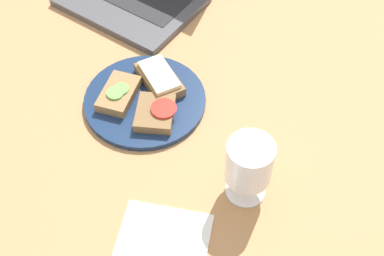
{
  "coord_description": "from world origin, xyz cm",
  "views": [
    {
      "loc": [
        43.29,
        -54.85,
        86.85
      ],
      "look_at": [
        8.02,
        -4.04,
        8.0
      ],
      "focal_mm": 50.0,
      "sensor_mm": 36.0,
      "label": 1
    }
  ],
  "objects_px": {
    "plate": "(145,100)",
    "wine_glass": "(249,165)",
    "sandwich_with_cheese": "(159,78)",
    "napkin": "(162,245)",
    "sandwich_with_cucumber": "(119,94)",
    "sandwich_with_tomato": "(156,113)"
  },
  "relations": [
    {
      "from": "plate",
      "to": "napkin",
      "type": "distance_m",
      "value": 0.33
    },
    {
      "from": "sandwich_with_tomato",
      "to": "wine_glass",
      "type": "bearing_deg",
      "value": -9.73
    },
    {
      "from": "sandwich_with_tomato",
      "to": "plate",
      "type": "bearing_deg",
      "value": 152.67
    },
    {
      "from": "plate",
      "to": "sandwich_with_cucumber",
      "type": "xyz_separation_m",
      "value": [
        -0.04,
        -0.03,
        0.02
      ]
    },
    {
      "from": "plate",
      "to": "sandwich_with_cheese",
      "type": "height_order",
      "value": "sandwich_with_cheese"
    },
    {
      "from": "sandwich_with_cucumber",
      "to": "sandwich_with_cheese",
      "type": "height_order",
      "value": "sandwich_with_cheese"
    },
    {
      "from": "plate",
      "to": "sandwich_with_cheese",
      "type": "bearing_deg",
      "value": 91.31
    },
    {
      "from": "sandwich_with_cucumber",
      "to": "napkin",
      "type": "height_order",
      "value": "sandwich_with_cucumber"
    },
    {
      "from": "plate",
      "to": "sandwich_with_cucumber",
      "type": "distance_m",
      "value": 0.06
    },
    {
      "from": "napkin",
      "to": "sandwich_with_tomato",
      "type": "bearing_deg",
      "value": 129.2
    },
    {
      "from": "sandwich_with_cucumber",
      "to": "wine_glass",
      "type": "relative_size",
      "value": 0.86
    },
    {
      "from": "sandwich_with_tomato",
      "to": "sandwich_with_cheese",
      "type": "distance_m",
      "value": 0.09
    },
    {
      "from": "plate",
      "to": "wine_glass",
      "type": "height_order",
      "value": "wine_glass"
    },
    {
      "from": "plate",
      "to": "wine_glass",
      "type": "xyz_separation_m",
      "value": [
        0.28,
        -0.06,
        0.08
      ]
    },
    {
      "from": "sandwich_with_tomato",
      "to": "sandwich_with_cheese",
      "type": "height_order",
      "value": "sandwich_with_cheese"
    },
    {
      "from": "napkin",
      "to": "sandwich_with_cheese",
      "type": "bearing_deg",
      "value": 127.44
    },
    {
      "from": "napkin",
      "to": "plate",
      "type": "bearing_deg",
      "value": 132.94
    },
    {
      "from": "wine_glass",
      "to": "napkin",
      "type": "xyz_separation_m",
      "value": [
        -0.06,
        -0.17,
        -0.08
      ]
    },
    {
      "from": "sandwich_with_cucumber",
      "to": "wine_glass",
      "type": "bearing_deg",
      "value": -6.44
    },
    {
      "from": "sandwich_with_cheese",
      "to": "plate",
      "type": "bearing_deg",
      "value": -88.69
    },
    {
      "from": "sandwich_with_cucumber",
      "to": "sandwich_with_cheese",
      "type": "bearing_deg",
      "value": 61.48
    },
    {
      "from": "wine_glass",
      "to": "sandwich_with_cucumber",
      "type": "bearing_deg",
      "value": 173.56
    }
  ]
}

